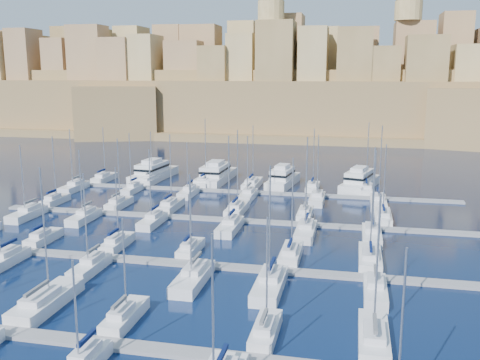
% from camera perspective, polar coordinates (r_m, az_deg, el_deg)
% --- Properties ---
extents(ground, '(600.00, 600.00, 0.00)m').
position_cam_1_polar(ground, '(82.77, -2.79, -6.24)').
color(ground, black).
rests_on(ground, ground).
extents(pontoon_near, '(84.00, 2.00, 0.40)m').
position_cam_1_polar(pontoon_near, '(53.09, -12.74, -16.83)').
color(pontoon_near, slate).
rests_on(pontoon_near, ground).
extents(pontoon_mid_near, '(84.00, 2.00, 0.40)m').
position_cam_1_polar(pontoon_mid_near, '(71.81, -5.30, -8.90)').
color(pontoon_mid_near, slate).
rests_on(pontoon_mid_near, ground).
extents(pontoon_mid_far, '(84.00, 2.00, 0.40)m').
position_cam_1_polar(pontoon_mid_far, '(92.00, -1.18, -4.28)').
color(pontoon_mid_far, slate).
rests_on(pontoon_mid_far, ground).
extents(pontoon_far, '(84.00, 2.00, 0.40)m').
position_cam_1_polar(pontoon_far, '(112.86, 1.40, -1.33)').
color(pontoon_far, slate).
rests_on(pontoon_far, ground).
extents(sailboat_2, '(3.21, 10.71, 15.69)m').
position_cam_1_polar(sailboat_2, '(62.87, -19.98, -12.05)').
color(sailboat_2, silver).
rests_on(sailboat_2, ground).
extents(sailboat_3, '(2.32, 7.74, 11.17)m').
position_cam_1_polar(sailboat_3, '(57.33, -12.21, -14.01)').
color(sailboat_3, silver).
rests_on(sailboat_3, ground).
extents(sailboat_4, '(2.27, 7.55, 12.21)m').
position_cam_1_polar(sailboat_4, '(53.32, 2.74, -15.78)').
color(sailboat_4, silver).
rests_on(sailboat_4, ground).
extents(sailboat_5, '(2.79, 9.30, 14.55)m').
position_cam_1_polar(sailboat_5, '(53.58, 14.06, -15.95)').
color(sailboat_5, silver).
rests_on(sailboat_5, ground).
extents(sailboat_13, '(2.25, 7.50, 10.92)m').
position_cam_1_polar(sailboat_13, '(85.80, -20.24, -5.82)').
color(sailboat_13, silver).
rests_on(sailboat_13, ground).
extents(sailboat_14, '(2.33, 7.78, 12.17)m').
position_cam_1_polar(sailboat_14, '(80.31, -12.96, -6.54)').
color(sailboat_14, silver).
rests_on(sailboat_14, ground).
extents(sailboat_15, '(2.20, 7.33, 11.28)m').
position_cam_1_polar(sailboat_15, '(76.16, -5.32, -7.30)').
color(sailboat_15, silver).
rests_on(sailboat_15, ground).
extents(sailboat_16, '(2.62, 8.73, 14.25)m').
position_cam_1_polar(sailboat_16, '(73.96, 5.45, -7.85)').
color(sailboat_16, silver).
rests_on(sailboat_16, ground).
extents(sailboat_17, '(2.95, 9.82, 15.89)m').
position_cam_1_polar(sailboat_17, '(74.08, 13.69, -8.08)').
color(sailboat_17, silver).
rests_on(sailboat_17, ground).
extents(sailboat_19, '(2.61, 8.71, 13.31)m').
position_cam_1_polar(sailboat_19, '(77.84, -23.88, -7.82)').
color(sailboat_19, silver).
rests_on(sailboat_19, ground).
extents(sailboat_20, '(2.41, 8.02, 13.25)m').
position_cam_1_polar(sailboat_20, '(71.79, -15.68, -8.85)').
color(sailboat_20, silver).
rests_on(sailboat_20, ground).
extents(sailboat_21, '(3.00, 10.01, 13.93)m').
position_cam_1_polar(sailboat_21, '(65.77, -5.04, -10.34)').
color(sailboat_21, silver).
rests_on(sailboat_21, ground).
extents(sailboat_22, '(3.08, 10.28, 15.28)m').
position_cam_1_polar(sailboat_22, '(63.65, 3.19, -11.06)').
color(sailboat_22, silver).
rests_on(sailboat_22, ground).
extents(sailboat_23, '(2.57, 8.55, 12.48)m').
position_cam_1_polar(sailboat_23, '(63.87, 14.22, -11.36)').
color(sailboat_23, silver).
rests_on(sailboat_23, ground).
extents(sailboat_24, '(2.32, 7.74, 13.45)m').
position_cam_1_polar(sailboat_24, '(109.75, -19.13, -2.05)').
color(sailboat_24, silver).
rests_on(sailboat_24, ground).
extents(sailboat_25, '(2.44, 8.12, 13.36)m').
position_cam_1_polar(sailboat_25, '(103.72, -12.79, -2.45)').
color(sailboat_25, silver).
rests_on(sailboat_25, ground).
extents(sailboat_26, '(2.69, 8.96, 14.27)m').
position_cam_1_polar(sailboat_26, '(100.29, -7.42, -2.73)').
color(sailboat_26, silver).
rests_on(sailboat_26, ground).
extents(sailboat_27, '(2.86, 9.52, 15.36)m').
position_cam_1_polar(sailboat_27, '(97.13, -0.34, -3.09)').
color(sailboat_27, silver).
rests_on(sailboat_27, ground).
extents(sailboat_28, '(2.43, 8.10, 12.18)m').
position_cam_1_polar(sailboat_28, '(94.63, 6.96, -3.59)').
color(sailboat_28, silver).
rests_on(sailboat_28, ground).
extents(sailboat_29, '(2.81, 9.36, 13.54)m').
position_cam_1_polar(sailboat_29, '(95.02, 14.98, -3.83)').
color(sailboat_29, silver).
rests_on(sailboat_29, ground).
extents(sailboat_30, '(2.73, 9.10, 13.30)m').
position_cam_1_polar(sailboat_30, '(101.05, -21.75, -3.36)').
color(sailboat_30, silver).
rests_on(sailboat_30, ground).
extents(sailboat_31, '(2.58, 8.59, 12.69)m').
position_cam_1_polar(sailboat_31, '(95.74, -16.28, -3.79)').
color(sailboat_31, silver).
rests_on(sailboat_31, ground).
extents(sailboat_32, '(2.51, 8.36, 13.16)m').
position_cam_1_polar(sailboat_32, '(90.68, -9.32, -4.32)').
color(sailboat_32, silver).
rests_on(sailboat_32, ground).
extents(sailboat_33, '(2.82, 9.39, 15.78)m').
position_cam_1_polar(sailboat_33, '(86.30, -1.09, -4.96)').
color(sailboat_33, silver).
rests_on(sailboat_33, ground).
extents(sailboat_34, '(2.87, 9.56, 15.88)m').
position_cam_1_polar(sailboat_34, '(84.36, 7.02, -5.43)').
color(sailboat_34, silver).
rests_on(sailboat_34, ground).
extents(sailboat_35, '(2.84, 9.45, 14.16)m').
position_cam_1_polar(sailboat_35, '(84.19, 13.87, -5.73)').
color(sailboat_35, silver).
rests_on(sailboat_35, ground).
extents(sailboat_36, '(2.67, 8.90, 12.93)m').
position_cam_1_polar(sailboat_36, '(129.42, -14.29, 0.21)').
color(sailboat_36, silver).
rests_on(sailboat_36, ground).
extents(sailboat_37, '(2.40, 8.01, 12.24)m').
position_cam_1_polar(sailboat_37, '(124.23, -9.47, -0.06)').
color(sailboat_37, silver).
rests_on(sailboat_37, ground).
extents(sailboat_38, '(2.86, 9.53, 15.22)m').
position_cam_1_polar(sailboat_38, '(120.87, -3.74, -0.22)').
color(sailboat_38, silver).
rests_on(sailboat_38, ground).
extents(sailboat_39, '(3.10, 10.33, 14.00)m').
position_cam_1_polar(sailboat_39, '(118.79, 1.31, -0.41)').
color(sailboat_39, silver).
rests_on(sailboat_39, ground).
extents(sailboat_40, '(2.58, 8.60, 13.68)m').
position_cam_1_polar(sailboat_40, '(116.23, 7.75, -0.78)').
color(sailboat_40, silver).
rests_on(sailboat_40, ground).
extents(sailboat_41, '(2.98, 9.94, 15.15)m').
position_cam_1_polar(sailboat_41, '(116.59, 13.29, -0.94)').
color(sailboat_41, silver).
rests_on(sailboat_41, ground).
extents(sailboat_42, '(2.74, 9.12, 13.71)m').
position_cam_1_polar(sailboat_42, '(120.88, -17.26, -0.73)').
color(sailboat_42, silver).
rests_on(sailboat_42, ground).
extents(sailboat_43, '(2.24, 7.45, 13.02)m').
position_cam_1_polar(sailboat_43, '(115.83, -11.43, -0.96)').
color(sailboat_43, silver).
rests_on(sailboat_43, ground).
extents(sailboat_44, '(2.49, 8.30, 11.51)m').
position_cam_1_polar(sailboat_44, '(111.03, -5.50, -1.32)').
color(sailboat_44, silver).
rests_on(sailboat_44, ground).
extents(sailboat_45, '(2.56, 8.53, 13.08)m').
position_cam_1_polar(sailboat_45, '(107.83, 0.85, -1.64)').
color(sailboat_45, silver).
rests_on(sailboat_45, ground).
extents(sailboat_46, '(2.72, 9.07, 13.75)m').
position_cam_1_polar(sailboat_46, '(105.79, 8.22, -2.01)').
color(sailboat_46, silver).
rests_on(sailboat_46, ground).
extents(sailboat_47, '(2.98, 9.92, 15.78)m').
position_cam_1_polar(sailboat_47, '(105.27, 14.53, -2.32)').
color(sailboat_47, silver).
rests_on(sailboat_47, ground).
extents(motor_yacht_a, '(6.73, 17.77, 5.25)m').
position_cam_1_polar(motor_yacht_a, '(129.05, -9.24, 0.83)').
color(motor_yacht_a, silver).
rests_on(motor_yacht_a, ground).
extents(motor_yacht_b, '(5.94, 18.42, 5.25)m').
position_cam_1_polar(motor_yacht_b, '(124.73, -2.58, 0.61)').
color(motor_yacht_b, silver).
rests_on(motor_yacht_b, ground).
extents(motor_yacht_c, '(6.35, 15.36, 5.25)m').
position_cam_1_polar(motor_yacht_c, '(120.12, 4.57, 0.16)').
color(motor_yacht_c, silver).
rests_on(motor_yacht_c, ground).
extents(motor_yacht_d, '(9.09, 17.05, 5.25)m').
position_cam_1_polar(motor_yacht_d, '(119.81, 12.63, -0.11)').
color(motor_yacht_d, silver).
rests_on(motor_yacht_d, ground).
extents(fortified_city, '(460.00, 108.95, 59.52)m').
position_cam_1_polar(fortified_city, '(232.57, 7.17, 8.77)').
color(fortified_city, brown).
rests_on(fortified_city, ground).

